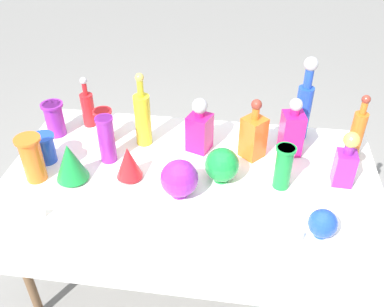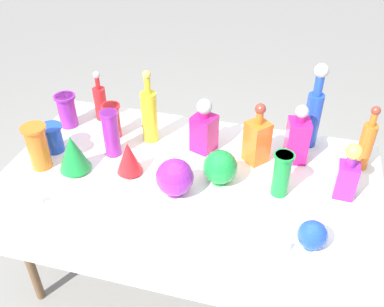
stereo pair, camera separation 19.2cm
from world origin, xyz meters
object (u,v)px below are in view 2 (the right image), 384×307
tall_bottle_2 (149,114)px  square_decanter_3 (297,138)px  tall_bottle_1 (314,111)px  slender_vase_3 (112,120)px  tall_bottle_0 (100,101)px  slender_vase_0 (282,173)px  slender_vase_2 (37,146)px  fluted_vase_1 (73,153)px  square_decanter_1 (204,128)px  fluted_vase_0 (129,158)px  round_bowl_1 (175,177)px  square_decanter_2 (348,174)px  slender_vase_1 (111,133)px  slender_vase_5 (53,137)px  round_bowl_0 (312,235)px  tall_bottle_3 (366,143)px  round_bowl_2 (220,167)px  slender_vase_4 (67,109)px  square_decanter_0 (257,139)px

tall_bottle_2 → square_decanter_3: 0.72m
tall_bottle_1 → slender_vase_3: bearing=-168.9°
tall_bottle_0 → tall_bottle_1: (1.10, 0.05, 0.09)m
slender_vase_0 → slender_vase_2: bearing=-174.7°
tall_bottle_1 → fluted_vase_1: tall_bottle_1 is taller
tall_bottle_2 → fluted_vase_1: tall_bottle_2 is taller
tall_bottle_2 → square_decanter_1: (0.28, -0.01, -0.03)m
fluted_vase_0 → round_bowl_1: round_bowl_1 is taller
tall_bottle_2 → fluted_vase_1: bearing=-127.6°
square_decanter_1 → slender_vase_3: size_ratio=1.52×
tall_bottle_2 → square_decanter_2: tall_bottle_2 is taller
slender_vase_1 → tall_bottle_2: bearing=50.8°
slender_vase_5 → round_bowl_0: size_ratio=1.18×
tall_bottle_2 → square_decanter_2: size_ratio=1.44×
fluted_vase_0 → slender_vase_3: bearing=126.4°
tall_bottle_1 → tall_bottle_3: (0.25, -0.13, -0.06)m
tall_bottle_3 → square_decanter_3: size_ratio=1.09×
square_decanter_3 → slender_vase_0: bearing=-99.7°
tall_bottle_3 → slender_vase_2: tall_bottle_3 is taller
tall_bottle_1 → fluted_vase_0: bearing=-149.9°
tall_bottle_0 → round_bowl_2: tall_bottle_0 is taller
square_decanter_1 → round_bowl_0: square_decanter_1 is taller
fluted_vase_1 → slender_vase_4: bearing=122.2°
slender_vase_3 → round_bowl_2: bearing=-19.7°
tall_bottle_2 → slender_vase_0: (0.68, -0.24, -0.04)m
slender_vase_0 → slender_vase_1: 0.81m
slender_vase_3 → round_bowl_2: 0.64m
tall_bottle_2 → round_bowl_2: (0.41, -0.24, -0.07)m
tall_bottle_1 → tall_bottle_3: size_ratio=1.34×
square_decanter_0 → round_bowl_0: size_ratio=2.56×
fluted_vase_1 → round_bowl_2: 0.67m
tall_bottle_1 → round_bowl_1: tall_bottle_1 is taller
fluted_vase_0 → slender_vase_4: bearing=147.7°
square_decanter_3 → round_bowl_2: (-0.31, -0.26, -0.04)m
slender_vase_5 → fluted_vase_1: bearing=-33.6°
square_decanter_2 → square_decanter_3: size_ratio=0.89×
tall_bottle_0 → square_decanter_2: tall_bottle_0 is taller
fluted_vase_0 → slender_vase_5: bearing=170.9°
slender_vase_5 → fluted_vase_0: bearing=-9.1°
slender_vase_3 → round_bowl_0: (1.01, -0.50, -0.04)m
slender_vase_1 → slender_vase_3: slender_vase_1 is taller
fluted_vase_1 → round_bowl_2: bearing=7.8°
square_decanter_0 → tall_bottle_0: bearing=169.7°
fluted_vase_0 → fluted_vase_1: (-0.25, -0.05, 0.01)m
round_bowl_0 → square_decanter_1: bearing=136.8°
slender_vase_1 → slender_vase_2: bearing=-147.4°
square_decanter_1 → tall_bottle_2: bearing=177.5°
square_decanter_1 → fluted_vase_0: bearing=-136.4°
square_decanter_1 → fluted_vase_0: size_ratio=1.70×
square_decanter_1 → fluted_vase_0: 0.39m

